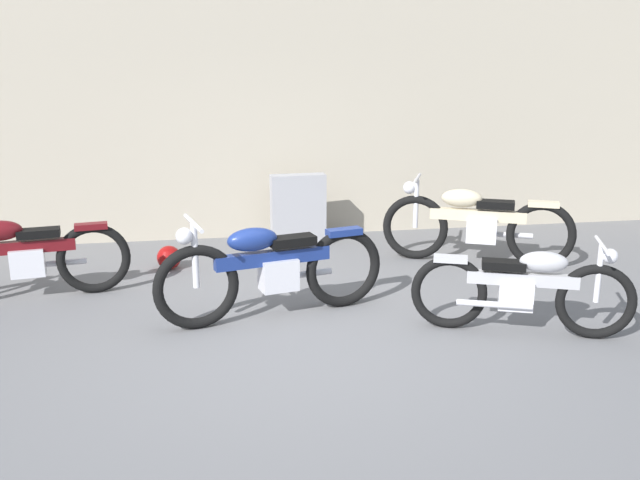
% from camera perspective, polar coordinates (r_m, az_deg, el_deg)
% --- Properties ---
extents(ground_plane, '(40.00, 40.00, 0.00)m').
position_cam_1_polar(ground_plane, '(6.08, -1.68, -8.34)').
color(ground_plane, slate).
extents(building_wall, '(18.00, 0.30, 3.57)m').
position_cam_1_polar(building_wall, '(9.31, -4.98, 11.26)').
color(building_wall, '#B2A893').
rests_on(building_wall, ground_plane).
extents(stone_marker, '(0.71, 0.24, 0.93)m').
position_cam_1_polar(stone_marker, '(8.85, -1.81, 2.44)').
color(stone_marker, '#9E9EA3').
rests_on(stone_marker, ground_plane).
extents(helmet, '(0.28, 0.28, 0.28)m').
position_cam_1_polar(helmet, '(8.16, -12.34, -1.42)').
color(helmet, maroon).
rests_on(helmet, ground_plane).
extents(motorcycle_blue, '(2.20, 0.79, 1.00)m').
position_cam_1_polar(motorcycle_blue, '(6.46, -4.06, -2.34)').
color(motorcycle_blue, black).
rests_on(motorcycle_blue, ground_plane).
extents(motorcycle_maroon, '(2.10, 0.63, 0.94)m').
position_cam_1_polar(motorcycle_maroon, '(7.53, -23.52, -1.25)').
color(motorcycle_maroon, black).
rests_on(motorcycle_maroon, ground_plane).
extents(motorcycle_silver, '(1.84, 0.86, 0.87)m').
position_cam_1_polar(motorcycle_silver, '(6.35, 16.43, -3.88)').
color(motorcycle_silver, black).
rests_on(motorcycle_silver, ground_plane).
extents(motorcycle_cream, '(2.08, 1.07, 1.00)m').
position_cam_1_polar(motorcycle_cream, '(8.32, 12.70, 1.34)').
color(motorcycle_cream, black).
rests_on(motorcycle_cream, ground_plane).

